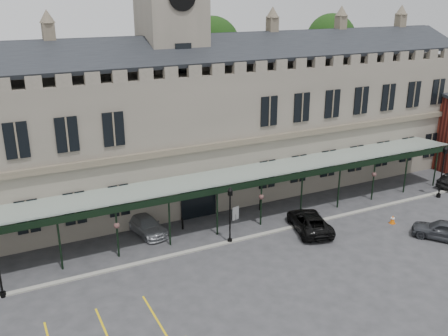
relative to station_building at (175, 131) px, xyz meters
name	(u,v)px	position (x,y,z in m)	size (l,w,h in m)	color
ground	(263,278)	(0.00, -15.91, -6.47)	(140.00, 140.00, 0.00)	#2F2F32
station_building	(175,131)	(0.00, 0.00, 0.00)	(60.00, 10.36, 17.30)	#696358
clock_tower	(172,56)	(0.00, 0.09, 6.64)	(5.60, 5.60, 24.80)	#696358
canopy	(216,205)	(0.00, -8.45, -4.06)	(50.00, 4.10, 4.30)	#8C9E93
kerb	(227,243)	(0.00, -10.41, -6.41)	(60.00, 0.40, 0.12)	gray
tree_behind_mid	(212,46)	(8.00, 9.09, 6.35)	(6.00, 6.00, 16.00)	#332314
tree_behind_right	(331,40)	(24.00, 9.09, 6.35)	(6.00, 6.00, 16.00)	#332314
lamp_post_mid	(230,210)	(0.26, -10.40, -3.72)	(0.44, 0.44, 4.64)	black
lamp_post_right	(443,167)	(22.06, -11.08, -3.43)	(0.48, 0.48, 5.12)	black
traffic_cone	(393,219)	(13.99, -13.45, -6.10)	(0.47, 0.47, 0.75)	#E05D07
sign_board	(236,213)	(2.57, -6.94, -5.89)	(0.68, 0.22, 1.18)	black
bollard_left	(183,224)	(-2.13, -6.61, -6.01)	(0.16, 0.16, 0.91)	black
bollard_right	(260,205)	(5.47, -6.14, -5.99)	(0.17, 0.17, 0.96)	black
car_taxi	(146,225)	(-5.00, -5.91, -5.79)	(1.91, 4.69, 1.36)	#9B9DA2
car_van	(309,222)	(7.00, -11.35, -5.71)	(2.52, 5.47, 1.52)	black
car_right_a	(443,230)	(15.43, -17.27, -5.68)	(1.85, 4.60, 1.57)	#33353A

